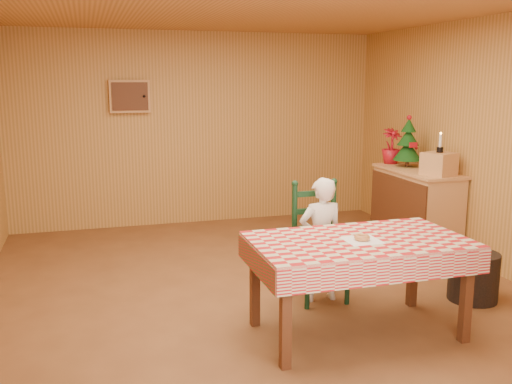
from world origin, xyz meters
TOP-DOWN VIEW (x-y plane):
  - ground at (0.00, 0.00)m, footprint 6.00×6.00m
  - cabin_walls at (-0.00, 0.53)m, footprint 5.10×6.05m
  - dining_table at (0.49, -0.92)m, footprint 1.66×0.96m
  - ladder_chair at (0.49, -0.13)m, footprint 0.44×0.40m
  - seated_child at (0.49, -0.19)m, footprint 0.41×0.27m
  - napkin at (0.49, -0.97)m, footprint 0.26×0.26m
  - donut at (0.49, -0.97)m, footprint 0.12×0.12m
  - shelf_unit at (2.22, 1.05)m, footprint 0.54×1.24m
  - crate at (2.23, 0.65)m, footprint 0.39×0.39m
  - christmas_tree at (2.23, 1.30)m, footprint 0.34×0.34m
  - flower_arrangement at (2.18, 1.60)m, footprint 0.26×0.26m
  - candle_set at (2.23, 0.65)m, footprint 0.07×0.07m
  - storage_bin at (1.81, -0.58)m, footprint 0.50×0.50m

SIDE VIEW (x-z plane):
  - ground at x=0.00m, z-range 0.00..0.00m
  - storage_bin at x=1.81m, z-range 0.00..0.44m
  - shelf_unit at x=2.22m, z-range 0.00..0.93m
  - ladder_chair at x=0.49m, z-range -0.04..1.04m
  - seated_child at x=0.49m, z-range 0.00..1.12m
  - dining_table at x=0.49m, z-range 0.30..1.07m
  - napkin at x=0.49m, z-range 0.77..0.77m
  - donut at x=0.49m, z-range 0.77..0.81m
  - crate at x=2.23m, z-range 0.93..1.18m
  - flower_arrangement at x=2.18m, z-range 0.93..1.37m
  - christmas_tree at x=2.23m, z-range 0.90..1.52m
  - candle_set at x=2.23m, z-range 1.13..1.36m
  - cabin_walls at x=0.00m, z-range 0.50..3.15m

